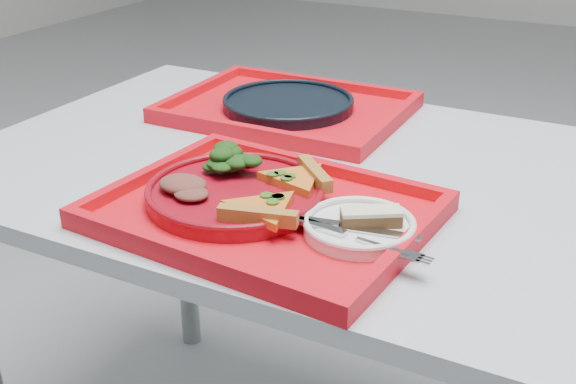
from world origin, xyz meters
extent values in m
cube|color=#A4ADB8|center=(0.00, 0.00, 0.73)|extent=(1.60, 0.80, 0.03)
cylinder|color=gray|center=(-0.72, 0.32, 0.36)|extent=(0.05, 0.05, 0.72)
cube|color=red|center=(-0.18, -0.21, 0.76)|extent=(0.48, 0.38, 0.01)
cube|color=red|center=(-0.36, 0.21, 0.76)|extent=(0.45, 0.35, 0.01)
cylinder|color=maroon|center=(-0.23, -0.20, 0.77)|extent=(0.26, 0.26, 0.02)
cylinder|color=white|center=(-0.03, -0.21, 0.77)|extent=(0.15, 0.15, 0.01)
cylinder|color=black|center=(-0.36, 0.21, 0.77)|extent=(0.26, 0.26, 0.02)
ellipsoid|color=black|center=(-0.26, -0.14, 0.80)|extent=(0.09, 0.08, 0.04)
ellipsoid|color=brown|center=(-0.30, -0.24, 0.79)|extent=(0.07, 0.06, 0.02)
cube|color=#462917|center=(-0.02, -0.20, 0.78)|extent=(0.08, 0.07, 0.02)
cube|color=beige|center=(-0.02, -0.20, 0.80)|extent=(0.08, 0.07, 0.01)
cube|color=silver|center=(-0.04, -0.23, 0.78)|extent=(0.19, 0.05, 0.01)
cube|color=silver|center=(-0.02, -0.25, 0.78)|extent=(0.19, 0.04, 0.01)
camera|label=1|loc=(0.28, -1.01, 1.23)|focal=45.00mm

